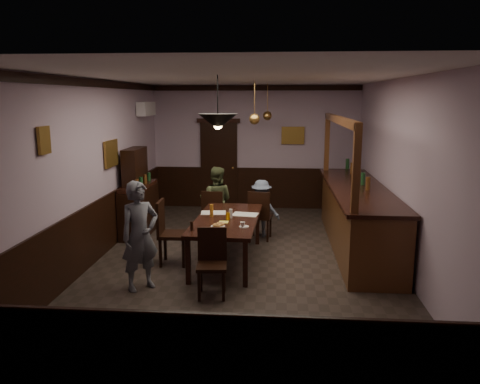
# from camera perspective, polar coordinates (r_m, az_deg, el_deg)

# --- Properties ---
(room) EXTENTS (5.01, 8.01, 3.01)m
(room) POSITION_cam_1_polar(r_m,az_deg,el_deg) (7.52, 0.43, 2.31)
(room) COLOR #2D2621
(room) RESTS_ON ground
(dining_table) EXTENTS (1.09, 2.24, 0.75)m
(dining_table) POSITION_cam_1_polar(r_m,az_deg,el_deg) (7.70, -1.61, -3.66)
(dining_table) COLOR black
(dining_table) RESTS_ON ground
(chair_far_left) EXTENTS (0.45, 0.45, 0.95)m
(chair_far_left) POSITION_cam_1_polar(r_m,az_deg,el_deg) (9.03, -3.26, -2.49)
(chair_far_left) COLOR black
(chair_far_left) RESTS_ON ground
(chair_far_right) EXTENTS (0.47, 0.47, 0.96)m
(chair_far_right) POSITION_cam_1_polar(r_m,az_deg,el_deg) (8.92, 2.43, -2.62)
(chair_far_right) COLOR black
(chair_far_right) RESTS_ON ground
(chair_near) EXTENTS (0.44, 0.44, 0.93)m
(chair_near) POSITION_cam_1_polar(r_m,az_deg,el_deg) (6.51, -3.43, -8.14)
(chair_near) COLOR black
(chair_near) RESTS_ON ground
(chair_side) EXTENTS (0.47, 0.47, 1.06)m
(chair_side) POSITION_cam_1_polar(r_m,az_deg,el_deg) (7.73, -8.74, -4.54)
(chair_side) COLOR black
(chair_side) RESTS_ON ground
(person_standing) EXTENTS (0.67, 0.66, 1.56)m
(person_standing) POSITION_cam_1_polar(r_m,az_deg,el_deg) (6.75, -12.10, -5.25)
(person_standing) COLOR #595C66
(person_standing) RESTS_ON ground
(person_seated_left) EXTENTS (0.72, 0.59, 1.37)m
(person_seated_left) POSITION_cam_1_polar(r_m,az_deg,el_deg) (9.26, -2.94, -1.09)
(person_seated_left) COLOR #4B5633
(person_seated_left) RESTS_ON ground
(person_seated_right) EXTENTS (0.81, 0.60, 1.13)m
(person_seated_right) POSITION_cam_1_polar(r_m,az_deg,el_deg) (9.18, 2.62, -1.99)
(person_seated_right) COLOR slate
(person_seated_right) RESTS_ON ground
(newspaper_left) EXTENTS (0.45, 0.34, 0.01)m
(newspaper_left) POSITION_cam_1_polar(r_m,az_deg,el_deg) (8.03, -3.27, -2.54)
(newspaper_left) COLOR silver
(newspaper_left) RESTS_ON dining_table
(newspaper_right) EXTENTS (0.46, 0.36, 0.01)m
(newspaper_right) POSITION_cam_1_polar(r_m,az_deg,el_deg) (7.90, 0.64, -2.75)
(newspaper_right) COLOR silver
(newspaper_right) RESTS_ON dining_table
(napkin) EXTENTS (0.16, 0.16, 0.00)m
(napkin) POSITION_cam_1_polar(r_m,az_deg,el_deg) (7.44, -2.01, -3.67)
(napkin) COLOR #E4DB54
(napkin) RESTS_ON dining_table
(saucer) EXTENTS (0.15, 0.15, 0.01)m
(saucer) POSITION_cam_1_polar(r_m,az_deg,el_deg) (7.15, 0.47, -4.25)
(saucer) COLOR white
(saucer) RESTS_ON dining_table
(coffee_cup) EXTENTS (0.08, 0.08, 0.07)m
(coffee_cup) POSITION_cam_1_polar(r_m,az_deg,el_deg) (7.12, 0.33, -3.97)
(coffee_cup) COLOR white
(coffee_cup) RESTS_ON saucer
(pastry_plate) EXTENTS (0.22, 0.22, 0.01)m
(pastry_plate) POSITION_cam_1_polar(r_m,az_deg,el_deg) (7.17, -2.71, -4.22)
(pastry_plate) COLOR white
(pastry_plate) RESTS_ON dining_table
(pastry_ring_a) EXTENTS (0.13, 0.13, 0.04)m
(pastry_ring_a) POSITION_cam_1_polar(r_m,az_deg,el_deg) (7.14, -2.85, -4.06)
(pastry_ring_a) COLOR #C68C47
(pastry_ring_a) RESTS_ON pastry_plate
(pastry_ring_b) EXTENTS (0.13, 0.13, 0.04)m
(pastry_ring_b) POSITION_cam_1_polar(r_m,az_deg,el_deg) (7.20, -2.41, -3.91)
(pastry_ring_b) COLOR #C68C47
(pastry_ring_b) RESTS_ON pastry_plate
(soda_can) EXTENTS (0.07, 0.07, 0.12)m
(soda_can) POSITION_cam_1_polar(r_m,az_deg,el_deg) (7.56, -1.48, -2.98)
(soda_can) COLOR #F4A614
(soda_can) RESTS_ON dining_table
(beer_glass) EXTENTS (0.06, 0.06, 0.20)m
(beer_glass) POSITION_cam_1_polar(r_m,az_deg,el_deg) (7.78, -3.49, -2.27)
(beer_glass) COLOR #BF721E
(beer_glass) RESTS_ON dining_table
(water_glass) EXTENTS (0.06, 0.06, 0.15)m
(water_glass) POSITION_cam_1_polar(r_m,az_deg,el_deg) (7.67, -1.14, -2.64)
(water_glass) COLOR silver
(water_glass) RESTS_ON dining_table
(pepper_mill) EXTENTS (0.04, 0.04, 0.14)m
(pepper_mill) POSITION_cam_1_polar(r_m,az_deg,el_deg) (6.99, -5.90, -4.14)
(pepper_mill) COLOR black
(pepper_mill) RESTS_ON dining_table
(sideboard) EXTENTS (0.47, 1.31, 1.72)m
(sideboard) POSITION_cam_1_polar(r_m,az_deg,el_deg) (9.52, -12.30, -0.97)
(sideboard) COLOR black
(sideboard) RESTS_ON ground
(bar_counter) EXTENTS (0.98, 4.22, 2.37)m
(bar_counter) POSITION_cam_1_polar(r_m,az_deg,el_deg) (8.72, 14.07, -2.79)
(bar_counter) COLOR #533016
(bar_counter) RESTS_ON ground
(door_back) EXTENTS (0.90, 0.06, 2.10)m
(door_back) POSITION_cam_1_polar(r_m,az_deg,el_deg) (11.56, -2.58, 3.24)
(door_back) COLOR black
(door_back) RESTS_ON ground
(ac_unit) EXTENTS (0.20, 0.85, 0.30)m
(ac_unit) POSITION_cam_1_polar(r_m,az_deg,el_deg) (10.71, -11.37, 9.91)
(ac_unit) COLOR white
(ac_unit) RESTS_ON ground
(picture_left_small) EXTENTS (0.04, 0.28, 0.36)m
(picture_left_small) POSITION_cam_1_polar(r_m,az_deg,el_deg) (6.56, -22.78, 5.83)
(picture_left_small) COLOR olive
(picture_left_small) RESTS_ON ground
(picture_left_large) EXTENTS (0.04, 0.62, 0.48)m
(picture_left_large) POSITION_cam_1_polar(r_m,az_deg,el_deg) (8.79, -15.43, 4.55)
(picture_left_large) COLOR olive
(picture_left_large) RESTS_ON ground
(picture_back) EXTENTS (0.55, 0.04, 0.42)m
(picture_back) POSITION_cam_1_polar(r_m,az_deg,el_deg) (11.40, 6.47, 6.86)
(picture_back) COLOR olive
(picture_back) RESTS_ON ground
(pendant_iron) EXTENTS (0.56, 0.56, 0.75)m
(pendant_iron) POSITION_cam_1_polar(r_m,az_deg,el_deg) (6.66, -2.72, 8.57)
(pendant_iron) COLOR black
(pendant_iron) RESTS_ON ground
(pendant_brass_mid) EXTENTS (0.20, 0.20, 0.81)m
(pendant_brass_mid) POSITION_cam_1_polar(r_m,az_deg,el_deg) (8.81, 1.77, 8.87)
(pendant_brass_mid) COLOR #BF8C3F
(pendant_brass_mid) RESTS_ON ground
(pendant_brass_far) EXTENTS (0.20, 0.20, 0.81)m
(pendant_brass_far) POSITION_cam_1_polar(r_m,az_deg,el_deg) (10.48, 3.35, 9.25)
(pendant_brass_far) COLOR #BF8C3F
(pendant_brass_far) RESTS_ON ground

